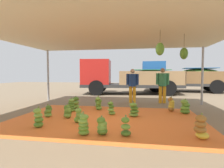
# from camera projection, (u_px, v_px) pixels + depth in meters

# --- Properties ---
(ground_plane) EXTENTS (40.00, 40.00, 0.00)m
(ground_plane) POSITION_uv_depth(u_px,v_px,m) (119.00, 104.00, 8.62)
(ground_plane) COLOR #7F6B51
(tarp_orange) EXTENTS (5.91, 4.13, 0.01)m
(tarp_orange) POSITION_uv_depth(u_px,v_px,m) (107.00, 119.00, 5.67)
(tarp_orange) COLOR orange
(tarp_orange) RESTS_ON ground
(tent_canopy) EXTENTS (8.00, 7.00, 2.71)m
(tent_canopy) POSITION_uv_depth(u_px,v_px,m) (107.00, 34.00, 5.43)
(tent_canopy) COLOR #9EA0A5
(tent_canopy) RESTS_ON ground
(banana_bunch_0) EXTENTS (0.39, 0.39, 0.57)m
(banana_bunch_0) POSITION_uv_depth(u_px,v_px,m) (201.00, 128.00, 3.91)
(banana_bunch_0) COLOR gold
(banana_bunch_0) RESTS_ON tarp_orange
(banana_bunch_1) EXTENTS (0.46, 0.46, 0.54)m
(banana_bunch_1) POSITION_uv_depth(u_px,v_px,m) (185.00, 107.00, 6.40)
(banana_bunch_1) COLOR #518428
(banana_bunch_1) RESTS_ON tarp_orange
(banana_bunch_2) EXTENTS (0.39, 0.40, 0.51)m
(banana_bunch_2) POSITION_uv_depth(u_px,v_px,m) (134.00, 110.00, 5.96)
(banana_bunch_2) COLOR #75A83D
(banana_bunch_2) RESTS_ON tarp_orange
(banana_bunch_3) EXTENTS (0.32, 0.32, 0.56)m
(banana_bunch_3) POSITION_uv_depth(u_px,v_px,m) (171.00, 105.00, 6.80)
(banana_bunch_3) COLOR #996628
(banana_bunch_3) RESTS_ON tarp_orange
(banana_bunch_4) EXTENTS (0.32, 0.33, 0.56)m
(banana_bunch_4) POSITION_uv_depth(u_px,v_px,m) (99.00, 104.00, 7.07)
(banana_bunch_4) COLOR #60932D
(banana_bunch_4) RESTS_ON tarp_orange
(banana_bunch_5) EXTENTS (0.41, 0.42, 0.51)m
(banana_bunch_5) POSITION_uv_depth(u_px,v_px,m) (76.00, 103.00, 7.38)
(banana_bunch_5) COLOR #60932D
(banana_bunch_5) RESTS_ON tarp_orange
(banana_bunch_6) EXTENTS (0.34, 0.33, 0.56)m
(banana_bunch_6) POSITION_uv_depth(u_px,v_px,m) (38.00, 118.00, 4.76)
(banana_bunch_6) COLOR #518428
(banana_bunch_6) RESTS_ON tarp_orange
(banana_bunch_7) EXTENTS (0.30, 0.29, 0.46)m
(banana_bunch_7) POSITION_uv_depth(u_px,v_px,m) (79.00, 116.00, 5.22)
(banana_bunch_7) COLOR #60932D
(banana_bunch_7) RESTS_ON tarp_orange
(banana_bunch_8) EXTENTS (0.32, 0.34, 0.45)m
(banana_bunch_8) POSITION_uv_depth(u_px,v_px,m) (68.00, 112.00, 5.78)
(banana_bunch_8) COLOR #6B9E38
(banana_bunch_8) RESTS_ON tarp_orange
(banana_bunch_9) EXTENTS (0.30, 0.30, 0.49)m
(banana_bunch_9) POSITION_uv_depth(u_px,v_px,m) (126.00, 127.00, 4.08)
(banana_bunch_9) COLOR #477523
(banana_bunch_9) RESTS_ON tarp_orange
(banana_bunch_10) EXTENTS (0.31, 0.31, 0.45)m
(banana_bunch_10) POSITION_uv_depth(u_px,v_px,m) (102.00, 126.00, 4.19)
(banana_bunch_10) COLOR #477523
(banana_bunch_10) RESTS_ON tarp_orange
(banana_bunch_11) EXTENTS (0.33, 0.32, 0.51)m
(banana_bunch_11) POSITION_uv_depth(u_px,v_px,m) (111.00, 109.00, 6.22)
(banana_bunch_11) COLOR #75A83D
(banana_bunch_11) RESTS_ON tarp_orange
(banana_bunch_12) EXTENTS (0.36, 0.36, 0.48)m
(banana_bunch_12) POSITION_uv_depth(u_px,v_px,m) (98.00, 103.00, 7.53)
(banana_bunch_12) COLOR #6B9E38
(banana_bunch_12) RESTS_ON tarp_orange
(banana_bunch_13) EXTENTS (0.32, 0.36, 0.54)m
(banana_bunch_13) POSITION_uv_depth(u_px,v_px,m) (84.00, 125.00, 4.16)
(banana_bunch_13) COLOR #60932D
(banana_bunch_13) RESTS_ON tarp_orange
(banana_bunch_14) EXTENTS (0.32, 0.31, 0.43)m
(banana_bunch_14) POSITION_uv_depth(u_px,v_px,m) (48.00, 111.00, 5.93)
(banana_bunch_14) COLOR #75A83D
(banana_bunch_14) RESTS_ON tarp_orange
(banana_bunch_15) EXTENTS (0.34, 0.34, 0.54)m
(banana_bunch_15) POSITION_uv_depth(u_px,v_px,m) (72.00, 106.00, 6.75)
(banana_bunch_15) COLOR #60932D
(banana_bunch_15) RESTS_ON tarp_orange
(cargo_truck_main) EXTENTS (7.06, 2.94, 2.40)m
(cargo_truck_main) POSITION_uv_depth(u_px,v_px,m) (126.00, 77.00, 12.71)
(cargo_truck_main) COLOR #2D2D2D
(cargo_truck_main) RESTS_ON ground
(cargo_truck_far) EXTENTS (6.46, 3.00, 2.40)m
(cargo_truck_far) POSITION_uv_depth(u_px,v_px,m) (180.00, 76.00, 14.49)
(cargo_truck_far) COLOR #2D2D2D
(cargo_truck_far) RESTS_ON ground
(worker_0) EXTENTS (0.62, 0.38, 1.70)m
(worker_0) POSITION_uv_depth(u_px,v_px,m) (163.00, 83.00, 8.71)
(worker_0) COLOR orange
(worker_0) RESTS_ON ground
(worker_1) EXTENTS (0.61, 0.37, 1.67)m
(worker_1) POSITION_uv_depth(u_px,v_px,m) (132.00, 83.00, 8.82)
(worker_1) COLOR orange
(worker_1) RESTS_ON ground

